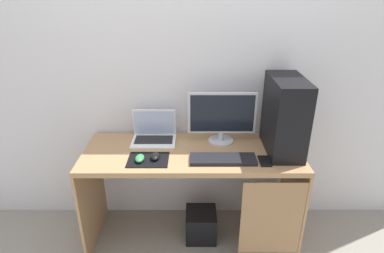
{
  "coord_description": "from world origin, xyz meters",
  "views": [
    {
      "loc": [
        -0.0,
        -1.91,
        1.78
      ],
      "look_at": [
        0.0,
        0.0,
        0.92
      ],
      "focal_mm": 30.04,
      "sensor_mm": 36.0,
      "label": 1
    }
  ],
  "objects": [
    {
      "name": "mouse_left",
      "position": [
        -0.24,
        -0.11,
        0.76
      ],
      "size": [
        0.06,
        0.1,
        0.03
      ],
      "primitive_type": "ellipsoid",
      "color": "black",
      "rests_on": "mousepad"
    },
    {
      "name": "pc_tower",
      "position": [
        0.6,
        0.02,
        0.99
      ],
      "size": [
        0.21,
        0.43,
        0.5
      ],
      "primitive_type": "cube",
      "color": "black",
      "rests_on": "desk"
    },
    {
      "name": "cell_phone",
      "position": [
        0.46,
        -0.15,
        0.74
      ],
      "size": [
        0.07,
        0.13,
        0.01
      ],
      "primitive_type": "cube",
      "color": "black",
      "rests_on": "desk"
    },
    {
      "name": "monitor",
      "position": [
        0.21,
        0.14,
        0.93
      ],
      "size": [
        0.47,
        0.18,
        0.37
      ],
      "color": "#B7BCC6",
      "rests_on": "desk"
    },
    {
      "name": "wall_back",
      "position": [
        0.0,
        0.32,
        1.3
      ],
      "size": [
        4.0,
        0.05,
        2.6
      ],
      "color": "silver",
      "rests_on": "ground_plane"
    },
    {
      "name": "ground_plane",
      "position": [
        0.0,
        0.0,
        0.0
      ],
      "size": [
        8.0,
        8.0,
        0.0
      ],
      "primitive_type": "plane",
      "color": "gray"
    },
    {
      "name": "laptop",
      "position": [
        -0.27,
        0.16,
        0.78
      ],
      "size": [
        0.31,
        0.21,
        0.22
      ],
      "color": "white",
      "rests_on": "desk"
    },
    {
      "name": "mousepad",
      "position": [
        -0.28,
        -0.12,
        0.74
      ],
      "size": [
        0.26,
        0.2,
        0.0
      ],
      "primitive_type": "cube",
      "color": "black",
      "rests_on": "desk"
    },
    {
      "name": "desk",
      "position": [
        0.02,
        -0.01,
        0.59
      ],
      "size": [
        1.46,
        0.56,
        0.74
      ],
      "color": "#A37A51",
      "rests_on": "ground_plane"
    },
    {
      "name": "subwoofer",
      "position": [
        0.07,
        -0.01,
        0.11
      ],
      "size": [
        0.23,
        0.23,
        0.23
      ],
      "primitive_type": "cube",
      "color": "black",
      "rests_on": "ground_plane"
    },
    {
      "name": "mouse_right",
      "position": [
        -0.33,
        -0.14,
        0.76
      ],
      "size": [
        0.06,
        0.1,
        0.03
      ],
      "primitive_type": "ellipsoid",
      "color": "#338C4C",
      "rests_on": "mousepad"
    },
    {
      "name": "keyboard",
      "position": [
        0.2,
        -0.13,
        0.75
      ],
      "size": [
        0.42,
        0.14,
        0.02
      ],
      "primitive_type": "cube",
      "color": "black",
      "rests_on": "desk"
    }
  ]
}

